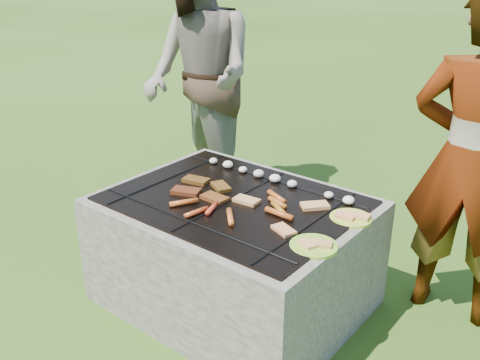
# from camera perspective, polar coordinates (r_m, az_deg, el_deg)

# --- Properties ---
(lawn) EXTENTS (60.00, 60.00, 0.00)m
(lawn) POSITION_cam_1_polar(r_m,az_deg,el_deg) (3.02, -0.61, -12.63)
(lawn) COLOR #284A12
(lawn) RESTS_ON ground
(fire_pit) EXTENTS (1.30, 1.00, 0.62)m
(fire_pit) POSITION_cam_1_polar(r_m,az_deg,el_deg) (2.86, -0.63, -8.03)
(fire_pit) COLOR #A69F93
(fire_pit) RESTS_ON ground
(mushrooms) EXTENTS (0.94, 0.06, 0.04)m
(mushrooms) POSITION_cam_1_polar(r_m,az_deg,el_deg) (2.92, 3.45, 0.24)
(mushrooms) COLOR beige
(mushrooms) RESTS_ON fire_pit
(pork_slabs) EXTENTS (0.38, 0.29, 0.02)m
(pork_slabs) POSITION_cam_1_polar(r_m,az_deg,el_deg) (2.80, -4.00, -0.97)
(pork_slabs) COLOR brown
(pork_slabs) RESTS_ON fire_pit
(sausages) EXTENTS (0.57, 0.49, 0.03)m
(sausages) POSITION_cam_1_polar(r_m,az_deg,el_deg) (2.59, 0.28, -2.97)
(sausages) COLOR #CD4321
(sausages) RESTS_ON fire_pit
(bread_on_grate) EXTENTS (0.45, 0.43, 0.02)m
(bread_on_grate) POSITION_cam_1_polar(r_m,az_deg,el_deg) (2.59, 4.57, -3.13)
(bread_on_grate) COLOR #D3BF6C
(bread_on_grate) RESTS_ON fire_pit
(plate_far) EXTENTS (0.22, 0.22, 0.03)m
(plate_far) POSITION_cam_1_polar(r_m,az_deg,el_deg) (2.58, 11.79, -3.94)
(plate_far) COLOR #F6F93B
(plate_far) RESTS_ON fire_pit
(plate_near) EXTENTS (0.26, 0.26, 0.03)m
(plate_near) POSITION_cam_1_polar(r_m,az_deg,el_deg) (2.32, 7.89, -6.97)
(plate_near) COLOR #B6EA38
(plate_near) RESTS_ON fire_pit
(cook) EXTENTS (0.65, 0.47, 1.68)m
(cook) POSITION_cam_1_polar(r_m,az_deg,el_deg) (2.79, 23.53, 1.77)
(cook) COLOR gray
(cook) RESTS_ON ground
(bystander) EXTENTS (1.13, 1.02, 1.89)m
(bystander) POSITION_cam_1_polar(r_m,az_deg,el_deg) (3.83, -4.45, 10.68)
(bystander) COLOR gray
(bystander) RESTS_ON ground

